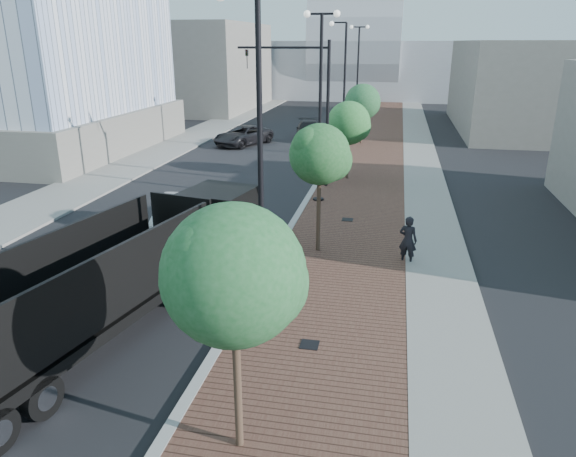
% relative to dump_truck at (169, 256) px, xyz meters
% --- Properties ---
extents(sidewalk, '(7.00, 140.00, 0.12)m').
position_rel_dump_truck_xyz_m(sidewalk, '(6.14, 29.54, -1.27)').
color(sidewalk, '#4C2D23').
rests_on(sidewalk, ground).
extents(concrete_strip, '(2.40, 140.00, 0.13)m').
position_rel_dump_truck_xyz_m(concrete_strip, '(8.84, 29.54, -1.26)').
color(concrete_strip, slate).
rests_on(concrete_strip, ground).
extents(curb, '(0.30, 140.00, 0.14)m').
position_rel_dump_truck_xyz_m(curb, '(2.64, 29.54, -1.26)').
color(curb, gray).
rests_on(curb, ground).
extents(west_sidewalk, '(4.00, 140.00, 0.12)m').
position_rel_dump_truck_xyz_m(west_sidewalk, '(-10.36, 29.54, -1.27)').
color(west_sidewalk, slate).
rests_on(west_sidewalk, ground).
extents(dump_truck, '(4.82, 13.50, 3.15)m').
position_rel_dump_truck_xyz_m(dump_truck, '(0.00, 0.00, 0.00)').
color(dump_truck, black).
rests_on(dump_truck, ground).
extents(white_sedan, '(2.07, 4.30, 1.36)m').
position_rel_dump_truck_xyz_m(white_sedan, '(-2.49, 6.56, -0.65)').
color(white_sedan, silver).
rests_on(white_sedan, ground).
extents(dark_car_mid, '(4.51, 5.99, 1.51)m').
position_rel_dump_truck_xyz_m(dark_car_mid, '(-5.07, 26.55, -0.57)').
color(dark_car_mid, black).
rests_on(dark_car_mid, ground).
extents(dark_car_far, '(2.98, 5.49, 1.51)m').
position_rel_dump_truck_xyz_m(dark_car_far, '(-0.33, 30.28, -0.57)').
color(dark_car_far, black).
rests_on(dark_car_far, ground).
extents(pedestrian, '(0.78, 0.63, 1.86)m').
position_rel_dump_truck_xyz_m(pedestrian, '(7.67, 4.12, -0.40)').
color(pedestrian, black).
rests_on(pedestrian, ground).
extents(streetlight_1, '(1.44, 0.56, 9.21)m').
position_rel_dump_truck_xyz_m(streetlight_1, '(3.12, -0.46, 3.02)').
color(streetlight_1, black).
rests_on(streetlight_1, ground).
extents(streetlight_2, '(1.72, 0.56, 9.28)m').
position_rel_dump_truck_xyz_m(streetlight_2, '(3.24, 11.54, 3.49)').
color(streetlight_2, black).
rests_on(streetlight_2, ground).
extents(streetlight_3, '(1.44, 0.56, 9.21)m').
position_rel_dump_truck_xyz_m(streetlight_3, '(3.12, 23.54, 3.02)').
color(streetlight_3, black).
rests_on(streetlight_3, ground).
extents(streetlight_4, '(1.72, 0.56, 9.28)m').
position_rel_dump_truck_xyz_m(streetlight_4, '(3.24, 35.54, 3.49)').
color(streetlight_4, black).
rests_on(streetlight_4, ground).
extents(traffic_mast, '(5.09, 0.20, 8.00)m').
position_rel_dump_truck_xyz_m(traffic_mast, '(2.34, 14.54, 3.66)').
color(traffic_mast, black).
rests_on(traffic_mast, ground).
extents(tree_0, '(2.68, 2.68, 5.24)m').
position_rel_dump_truck_xyz_m(tree_0, '(4.28, -6.44, 2.56)').
color(tree_0, '#382619').
rests_on(tree_0, ground).
extents(tree_1, '(2.35, 2.30, 5.08)m').
position_rel_dump_truck_xyz_m(tree_1, '(4.28, 4.56, 2.59)').
color(tree_1, '#382619').
rests_on(tree_1, ground).
extents(tree_2, '(2.56, 2.54, 4.68)m').
position_rel_dump_truck_xyz_m(tree_2, '(4.28, 16.56, 2.07)').
color(tree_2, '#382619').
rests_on(tree_2, ground).
extents(tree_3, '(2.82, 2.82, 4.80)m').
position_rel_dump_truck_xyz_m(tree_3, '(4.28, 28.56, 2.05)').
color(tree_3, '#382619').
rests_on(tree_3, ground).
extents(tower_podium, '(19.00, 19.00, 3.00)m').
position_rel_dump_truck_xyz_m(tower_podium, '(-21.36, 21.54, 0.17)').
color(tower_podium, slate).
rests_on(tower_podium, ground).
extents(convention_center, '(50.00, 30.00, 50.00)m').
position_rel_dump_truck_xyz_m(convention_center, '(0.64, 74.54, 4.68)').
color(convention_center, '#9FA1A8').
rests_on(convention_center, ground).
extents(commercial_block_nw, '(14.00, 20.00, 10.00)m').
position_rel_dump_truck_xyz_m(commercial_block_nw, '(-17.36, 49.54, 3.67)').
color(commercial_block_nw, slate).
rests_on(commercial_block_nw, ground).
extents(commercial_block_ne, '(12.00, 22.00, 8.00)m').
position_rel_dump_truck_xyz_m(commercial_block_ne, '(18.64, 39.54, 2.67)').
color(commercial_block_ne, '#65625B').
rests_on(commercial_block_ne, ground).
extents(utility_cover_1, '(0.50, 0.50, 0.02)m').
position_rel_dump_truck_xyz_m(utility_cover_1, '(5.04, -2.46, -1.20)').
color(utility_cover_1, black).
rests_on(utility_cover_1, sidewalk).
extents(utility_cover_2, '(0.50, 0.50, 0.02)m').
position_rel_dump_truck_xyz_m(utility_cover_2, '(5.04, 8.54, -1.20)').
color(utility_cover_2, black).
rests_on(utility_cover_2, sidewalk).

